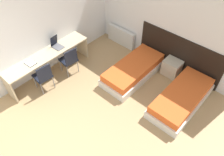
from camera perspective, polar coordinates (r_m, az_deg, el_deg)
The scene contains 13 objects.
ground_plane at distance 5.07m, azimuth -18.79°, elevation -18.50°, with size 20.00×20.00×0.00m, color tan.
wall_back at distance 6.13m, azimuth 12.50°, elevation 14.88°, with size 5.03×0.05×2.70m.
wall_left at distance 6.05m, azimuth -16.35°, elevation 13.62°, with size 0.05×5.20×2.70m.
headboard_panel at distance 6.28m, azimuth 16.93°, elevation 5.81°, with size 2.46×0.03×1.11m.
bed_near_window at distance 6.10m, azimuth 5.63°, elevation 2.06°, with size 0.86×1.92×0.42m.
bed_near_door at distance 5.65m, azimuth 17.70°, elevation -5.04°, with size 0.86×1.92×0.42m.
nightstand at distance 6.32m, azimuth 15.31°, elevation 2.63°, with size 0.47×0.39×0.47m.
radiator at distance 7.19m, azimuth 2.41°, elevation 10.78°, with size 1.03×0.12×0.57m.
desk at distance 6.10m, azimuth -16.45°, elevation 4.99°, with size 0.52×2.44×0.73m.
chair_near_laptop at distance 6.08m, azimuth -11.12°, elevation 4.83°, with size 0.45×0.45×0.86m.
chair_near_notebook at distance 5.77m, azimuth -17.53°, elevation 0.62°, with size 0.44×0.44×0.86m.
laptop at distance 6.17m, azimuth -14.29°, elevation 8.45°, with size 0.33×0.25×0.32m.
open_notebook at distance 5.85m, azimuth -20.51°, elevation 3.68°, with size 0.28×0.23×0.02m.
Camera 1 is at (2.52, -0.48, 4.37)m, focal length 35.00 mm.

